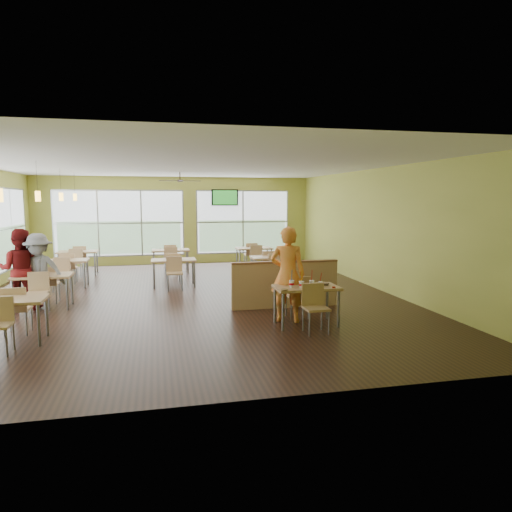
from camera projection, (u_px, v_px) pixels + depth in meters
name	position (u px, v px, depth m)	size (l,w,h in m)	color
room	(188.00, 232.00, 11.00)	(12.00, 12.04, 3.20)	black
window_bays	(90.00, 230.00, 13.43)	(9.24, 10.24, 2.38)	white
main_table	(306.00, 292.00, 8.65)	(1.22, 1.52, 0.87)	tan
half_wall_divider	(285.00, 284.00, 10.07)	(2.40, 0.14, 1.04)	tan
dining_tables	(146.00, 263.00, 12.56)	(6.92, 8.72, 0.87)	tan
pendant_lights	(50.00, 196.00, 10.87)	(0.11, 7.31, 0.86)	#2D2119
ceiling_fan	(180.00, 181.00, 13.74)	(1.25, 1.25, 0.29)	#2D2119
tv_backwall	(225.00, 197.00, 17.00)	(1.00, 0.07, 0.60)	black
man_plaid	(288.00, 274.00, 8.86)	(0.68, 0.45, 1.87)	#FF541C
patron_maroon	(20.00, 269.00, 9.85)	(0.86, 0.67, 1.76)	#610F0F
patron_grey	(39.00, 271.00, 9.88)	(1.07, 0.62, 1.66)	slate
cup_blue	(292.00, 284.00, 8.51)	(0.10, 0.10, 0.36)	white
cup_yellow	(302.00, 284.00, 8.43)	(0.10, 0.10, 0.35)	white
cup_red_near	(312.00, 284.00, 8.49)	(0.10, 0.10, 0.36)	white
cup_red_far	(321.00, 284.00, 8.49)	(0.08, 0.08, 0.30)	white
food_basket	(324.00, 284.00, 8.73)	(0.22, 0.22, 0.05)	black
ketchup_cup	(334.00, 287.00, 8.47)	(0.06, 0.06, 0.03)	#9A1C08
wrapper_left	(284.00, 289.00, 8.23)	(0.14, 0.13, 0.04)	olive
wrapper_mid	(309.00, 284.00, 8.67)	(0.22, 0.20, 0.06)	olive
wrapper_right	(321.00, 288.00, 8.40)	(0.14, 0.13, 0.04)	olive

